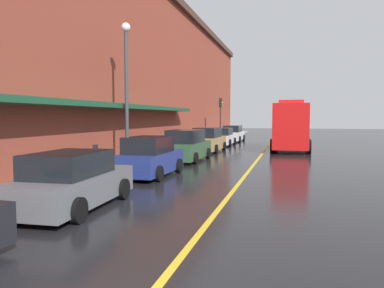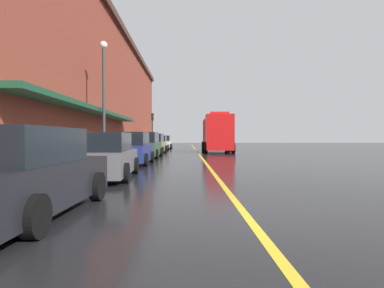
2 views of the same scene
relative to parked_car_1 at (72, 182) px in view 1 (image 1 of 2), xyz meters
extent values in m
plane|color=black|center=(3.93, 19.09, -0.75)|extent=(112.00, 112.00, 0.00)
cube|color=gray|center=(-2.27, 19.09, -0.68)|extent=(2.40, 70.00, 0.15)
cube|color=gold|center=(3.93, 19.09, -0.75)|extent=(0.16, 70.00, 0.01)
cube|color=brown|center=(-8.61, 18.09, 5.40)|extent=(10.27, 64.00, 12.31)
cube|color=#19472D|center=(-2.92, 10.09, 2.35)|extent=(1.20, 22.40, 0.24)
cube|color=#595B60|center=(0.00, 0.06, -0.19)|extent=(1.92, 4.52, 0.78)
cube|color=black|center=(0.01, -0.16, 0.52)|extent=(1.67, 2.51, 0.64)
cylinder|color=black|center=(-0.94, 1.41, -0.43)|extent=(0.24, 0.65, 0.64)
cylinder|color=black|center=(0.83, 1.48, -0.43)|extent=(0.24, 0.65, 0.64)
cylinder|color=black|center=(-0.84, -1.35, -0.43)|extent=(0.24, 0.65, 0.64)
cylinder|color=black|center=(0.94, -1.28, -0.43)|extent=(0.24, 0.65, 0.64)
cube|color=navy|center=(-0.01, 6.04, -0.16)|extent=(1.80, 4.14, 0.84)
cube|color=black|center=(-0.02, 5.84, 0.61)|extent=(1.58, 2.29, 0.69)
cylinder|color=black|center=(-0.85, 7.34, -0.43)|extent=(0.23, 0.64, 0.64)
cylinder|color=black|center=(0.88, 7.30, -0.43)|extent=(0.23, 0.64, 0.64)
cylinder|color=black|center=(-0.91, 4.79, -0.43)|extent=(0.23, 0.64, 0.64)
cylinder|color=black|center=(0.82, 4.75, -0.43)|extent=(0.23, 0.64, 0.64)
cube|color=#2D5133|center=(-0.02, 11.95, -0.13)|extent=(1.92, 4.77, 0.89)
cube|color=black|center=(-0.03, 11.72, 0.68)|extent=(1.69, 2.64, 0.73)
cylinder|color=black|center=(-0.91, 13.44, -0.43)|extent=(0.23, 0.64, 0.64)
cylinder|color=black|center=(0.93, 13.40, -0.43)|extent=(0.23, 0.64, 0.64)
cylinder|color=black|center=(-0.97, 10.51, -0.43)|extent=(0.23, 0.64, 0.64)
cylinder|color=black|center=(0.86, 10.47, -0.43)|extent=(0.23, 0.64, 0.64)
cube|color=#A5844C|center=(-0.03, 17.89, -0.14)|extent=(1.90, 4.58, 0.87)
cube|color=black|center=(-0.04, 17.67, 0.65)|extent=(1.66, 2.54, 0.71)
cylinder|color=black|center=(-0.87, 19.32, -0.43)|extent=(0.24, 0.65, 0.64)
cylinder|color=black|center=(0.90, 19.27, -0.43)|extent=(0.24, 0.65, 0.64)
cylinder|color=black|center=(-0.96, 16.52, -0.43)|extent=(0.24, 0.65, 0.64)
cylinder|color=black|center=(0.81, 16.46, -0.43)|extent=(0.24, 0.65, 0.64)
cube|color=silver|center=(-0.09, 24.05, -0.20)|extent=(1.78, 4.31, 0.76)
cube|color=black|center=(-0.09, 23.83, 0.49)|extent=(1.59, 2.38, 0.62)
cylinder|color=black|center=(-0.97, 25.38, -0.43)|extent=(0.22, 0.64, 0.64)
cylinder|color=black|center=(0.80, 25.37, -0.43)|extent=(0.22, 0.64, 0.64)
cylinder|color=black|center=(-0.99, 22.72, -0.43)|extent=(0.22, 0.64, 0.64)
cylinder|color=black|center=(0.78, 22.71, -0.43)|extent=(0.22, 0.64, 0.64)
cube|color=silver|center=(0.05, 29.63, -0.17)|extent=(1.79, 4.91, 0.81)
cube|color=black|center=(0.05, 29.39, 0.57)|extent=(1.59, 2.71, 0.66)
cylinder|color=black|center=(-0.82, 31.16, -0.43)|extent=(0.23, 0.64, 0.64)
cylinder|color=black|center=(0.94, 31.14, -0.43)|extent=(0.23, 0.64, 0.64)
cylinder|color=black|center=(-0.85, 28.13, -0.43)|extent=(0.23, 0.64, 0.64)
cylinder|color=black|center=(0.91, 28.11, -0.43)|extent=(0.23, 0.64, 0.64)
cube|color=red|center=(5.79, 17.75, 1.13)|extent=(2.42, 2.13, 3.15)
cube|color=red|center=(5.83, 21.67, 1.00)|extent=(2.45, 5.14, 2.90)
cube|color=red|center=(5.79, 17.75, 2.82)|extent=(1.69, 0.61, 0.24)
cylinder|color=black|center=(7.01, 17.82, -0.25)|extent=(0.31, 1.00, 1.00)
cylinder|color=black|center=(4.58, 17.84, -0.25)|extent=(0.31, 1.00, 1.00)
cylinder|color=black|center=(7.04, 21.02, -0.25)|extent=(0.31, 1.00, 1.00)
cylinder|color=black|center=(4.60, 21.04, -0.25)|extent=(0.31, 1.00, 1.00)
cylinder|color=black|center=(7.06, 23.09, -0.25)|extent=(0.31, 1.00, 1.00)
cylinder|color=black|center=(4.62, 23.11, -0.25)|extent=(0.31, 1.00, 1.00)
cylinder|color=#4C4C51|center=(-1.42, 3.87, -0.08)|extent=(0.07, 0.07, 1.05)
cube|color=black|center=(-1.42, 3.87, 0.59)|extent=(0.14, 0.18, 0.28)
cylinder|color=#33383D|center=(-2.02, 8.13, 2.65)|extent=(0.18, 0.18, 6.50)
sphere|color=white|center=(-2.02, 8.13, 6.12)|extent=(0.44, 0.44, 0.44)
cylinder|color=#232326|center=(-1.37, 30.10, 1.10)|extent=(0.14, 0.14, 3.40)
cube|color=black|center=(-1.37, 30.10, 3.25)|extent=(0.28, 0.36, 0.90)
sphere|color=red|center=(-1.21, 30.10, 3.55)|extent=(0.16, 0.16, 0.16)
sphere|color=gold|center=(-1.21, 30.10, 3.25)|extent=(0.16, 0.16, 0.16)
sphere|color=green|center=(-1.21, 30.10, 2.95)|extent=(0.16, 0.16, 0.16)
camera|label=1|loc=(5.84, -9.26, 1.80)|focal=35.70mm
camera|label=2|loc=(2.84, -11.70, 0.67)|focal=31.27mm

